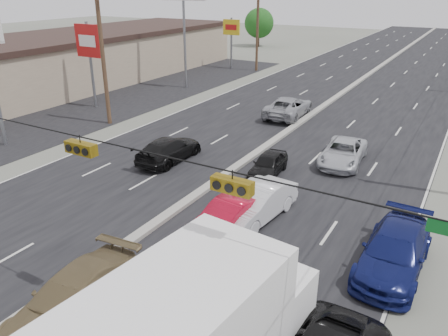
{
  "coord_description": "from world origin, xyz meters",
  "views": [
    {
      "loc": [
        11.0,
        -8.11,
        9.84
      ],
      "look_at": [
        1.95,
        7.42,
        2.2
      ],
      "focal_mm": 35.0,
      "sensor_mm": 36.0,
      "label": 1
    }
  ],
  "objects_px": {
    "utility_pole_left_b": "(103,55)",
    "pole_sign_mid": "(89,46)",
    "tree_left_far": "(259,23)",
    "oncoming_far": "(288,107)",
    "utility_pole_left_c": "(258,27)",
    "queue_car_c": "(343,153)",
    "queue_car_a": "(268,164)",
    "queue_car_d": "(394,252)",
    "red_sedan": "(228,217)",
    "queue_car_b": "(257,203)",
    "oncoming_near": "(169,150)",
    "tan_sedan": "(73,299)",
    "pole_sign_far": "(231,31)"
  },
  "relations": [
    {
      "from": "utility_pole_left_b",
      "to": "pole_sign_mid",
      "type": "relative_size",
      "value": 1.43
    },
    {
      "from": "tree_left_far",
      "to": "oncoming_far",
      "type": "bearing_deg",
      "value": -60.7
    },
    {
      "from": "utility_pole_left_c",
      "to": "queue_car_c",
      "type": "height_order",
      "value": "utility_pole_left_c"
    },
    {
      "from": "queue_car_a",
      "to": "queue_car_d",
      "type": "bearing_deg",
      "value": -42.35
    },
    {
      "from": "red_sedan",
      "to": "queue_car_b",
      "type": "height_order",
      "value": "queue_car_b"
    },
    {
      "from": "utility_pole_left_b",
      "to": "queue_car_c",
      "type": "relative_size",
      "value": 2.07
    },
    {
      "from": "queue_car_a",
      "to": "oncoming_far",
      "type": "relative_size",
      "value": 0.64
    },
    {
      "from": "queue_car_d",
      "to": "oncoming_near",
      "type": "distance_m",
      "value": 14.37
    },
    {
      "from": "tan_sedan",
      "to": "red_sedan",
      "type": "relative_size",
      "value": 1.22
    },
    {
      "from": "utility_pole_left_b",
      "to": "queue_car_b",
      "type": "xyz_separation_m",
      "value": [
        16.06,
        -7.45,
        -4.32
      ]
    },
    {
      "from": "tree_left_far",
      "to": "queue_car_b",
      "type": "relative_size",
      "value": 1.29
    },
    {
      "from": "utility_pole_left_b",
      "to": "red_sedan",
      "type": "height_order",
      "value": "utility_pole_left_b"
    },
    {
      "from": "pole_sign_mid",
      "to": "queue_car_c",
      "type": "height_order",
      "value": "pole_sign_mid"
    },
    {
      "from": "queue_car_d",
      "to": "tree_left_far",
      "type": "bearing_deg",
      "value": 121.72
    },
    {
      "from": "tree_left_far",
      "to": "tan_sedan",
      "type": "bearing_deg",
      "value": -69.03
    },
    {
      "from": "utility_pole_left_c",
      "to": "queue_car_b",
      "type": "height_order",
      "value": "utility_pole_left_c"
    },
    {
      "from": "utility_pole_left_b",
      "to": "queue_car_d",
      "type": "bearing_deg",
      "value": -20.62
    },
    {
      "from": "pole_sign_far",
      "to": "red_sedan",
      "type": "relative_size",
      "value": 1.41
    },
    {
      "from": "queue_car_b",
      "to": "oncoming_far",
      "type": "distance_m",
      "value": 16.73
    },
    {
      "from": "queue_car_c",
      "to": "pole_sign_far",
      "type": "bearing_deg",
      "value": 126.67
    },
    {
      "from": "pole_sign_far",
      "to": "tan_sedan",
      "type": "xyz_separation_m",
      "value": [
        17.4,
        -41.04,
        -3.66
      ]
    },
    {
      "from": "queue_car_c",
      "to": "pole_sign_mid",
      "type": "bearing_deg",
      "value": 170.31
    },
    {
      "from": "pole_sign_far",
      "to": "red_sedan",
      "type": "bearing_deg",
      "value": -60.86
    },
    {
      "from": "queue_car_a",
      "to": "queue_car_b",
      "type": "distance_m",
      "value": 5.02
    },
    {
      "from": "tan_sedan",
      "to": "queue_car_b",
      "type": "bearing_deg",
      "value": 70.34
    },
    {
      "from": "queue_car_b",
      "to": "queue_car_c",
      "type": "relative_size",
      "value": 0.98
    },
    {
      "from": "red_sedan",
      "to": "utility_pole_left_c",
      "type": "bearing_deg",
      "value": 120.7
    },
    {
      "from": "pole_sign_far",
      "to": "tree_left_far",
      "type": "distance_m",
      "value": 20.89
    },
    {
      "from": "utility_pole_left_c",
      "to": "queue_car_b",
      "type": "distance_m",
      "value": 36.47
    },
    {
      "from": "tan_sedan",
      "to": "queue_car_c",
      "type": "xyz_separation_m",
      "value": [
        3.62,
        17.07,
        -0.08
      ]
    },
    {
      "from": "utility_pole_left_c",
      "to": "queue_car_c",
      "type": "relative_size",
      "value": 2.07
    },
    {
      "from": "oncoming_far",
      "to": "queue_car_d",
      "type": "bearing_deg",
      "value": 120.54
    },
    {
      "from": "red_sedan",
      "to": "oncoming_near",
      "type": "xyz_separation_m",
      "value": [
        -7.04,
        5.3,
        0.01
      ]
    },
    {
      "from": "tree_left_far",
      "to": "queue_car_a",
      "type": "distance_m",
      "value": 53.46
    },
    {
      "from": "tan_sedan",
      "to": "oncoming_far",
      "type": "bearing_deg",
      "value": 91.25
    },
    {
      "from": "pole_sign_mid",
      "to": "oncoming_near",
      "type": "distance_m",
      "value": 15.28
    },
    {
      "from": "pole_sign_mid",
      "to": "red_sedan",
      "type": "bearing_deg",
      "value": -31.13
    },
    {
      "from": "utility_pole_left_c",
      "to": "queue_car_d",
      "type": "bearing_deg",
      "value": -56.44
    },
    {
      "from": "tan_sedan",
      "to": "queue_car_b",
      "type": "distance_m",
      "value": 8.86
    },
    {
      "from": "oncoming_near",
      "to": "oncoming_far",
      "type": "bearing_deg",
      "value": -102.3
    },
    {
      "from": "red_sedan",
      "to": "pole_sign_mid",
      "type": "bearing_deg",
      "value": 155.11
    },
    {
      "from": "utility_pole_left_c",
      "to": "pole_sign_mid",
      "type": "bearing_deg",
      "value": -101.56
    },
    {
      "from": "pole_sign_mid",
      "to": "queue_car_a",
      "type": "xyz_separation_m",
      "value": [
        18.94,
        -5.7,
        -4.5
      ]
    },
    {
      "from": "queue_car_b",
      "to": "oncoming_near",
      "type": "relative_size",
      "value": 0.97
    },
    {
      "from": "utility_pole_left_c",
      "to": "tree_left_far",
      "type": "bearing_deg",
      "value": 115.41
    },
    {
      "from": "tree_left_far",
      "to": "queue_car_b",
      "type": "xyz_separation_m",
      "value": [
        25.56,
        -52.45,
        -2.93
      ]
    },
    {
      "from": "pole_sign_mid",
      "to": "queue_car_b",
      "type": "relative_size",
      "value": 1.47
    },
    {
      "from": "queue_car_b",
      "to": "queue_car_c",
      "type": "bearing_deg",
      "value": 86.73
    },
    {
      "from": "tree_left_far",
      "to": "red_sedan",
      "type": "xyz_separation_m",
      "value": [
        25.0,
        -54.08,
        -3.02
      ]
    },
    {
      "from": "utility_pole_left_c",
      "to": "queue_car_a",
      "type": "distance_m",
      "value": 31.56
    }
  ]
}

